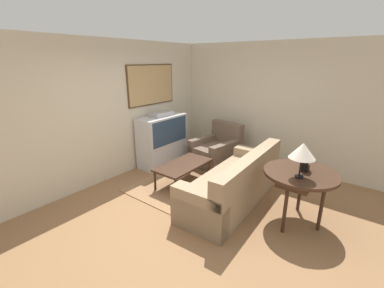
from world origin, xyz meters
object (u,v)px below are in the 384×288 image
(table_lamp, at_px, (303,151))
(console_table, at_px, (301,177))
(tv, at_px, (162,140))
(couch, at_px, (235,184))
(armchair, at_px, (216,151))
(mantel_clock, at_px, (306,163))
(coffee_table, at_px, (184,166))

(table_lamp, bearing_deg, console_table, 7.21)
(console_table, bearing_deg, tv, 81.71)
(couch, xyz_separation_m, armchair, (1.23, 1.14, -0.02))
(tv, distance_m, couch, 2.22)
(console_table, height_order, mantel_clock, mantel_clock)
(console_table, relative_size, mantel_clock, 4.57)
(tv, bearing_deg, armchair, -53.97)
(couch, distance_m, coffee_table, 1.09)
(coffee_table, relative_size, console_table, 1.12)
(tv, distance_m, coffee_table, 1.21)
(armchair, bearing_deg, tv, -134.46)
(table_lamp, bearing_deg, tv, 78.24)
(tv, height_order, couch, tv)
(coffee_table, height_order, console_table, console_table)
(tv, xyz_separation_m, armchair, (0.73, -1.00, -0.27))
(coffee_table, bearing_deg, console_table, -87.85)
(coffee_table, bearing_deg, couch, -88.11)
(tv, relative_size, coffee_table, 1.06)
(table_lamp, bearing_deg, armchair, 57.39)
(tv, xyz_separation_m, table_lamp, (-0.66, -3.18, 0.61))
(couch, height_order, coffee_table, couch)
(couch, xyz_separation_m, table_lamp, (-0.16, -1.03, 0.86))
(tv, relative_size, armchair, 1.09)
(tv, height_order, coffee_table, tv)
(tv, relative_size, table_lamp, 2.50)
(tv, bearing_deg, console_table, -98.29)
(couch, relative_size, console_table, 2.24)
(mantel_clock, bearing_deg, console_table, 162.00)
(console_table, bearing_deg, couch, 92.43)
(tv, distance_m, mantel_clock, 3.22)
(couch, bearing_deg, armchair, -139.72)
(couch, bearing_deg, mantel_clock, 94.32)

